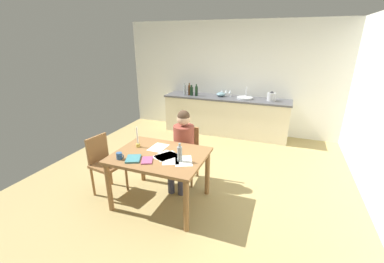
{
  "coord_description": "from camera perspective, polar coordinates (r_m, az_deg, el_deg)",
  "views": [
    {
      "loc": [
        1.3,
        -3.43,
        2.19
      ],
      "look_at": [
        0.02,
        -0.07,
        0.85
      ],
      "focal_mm": 23.33,
      "sensor_mm": 36.0,
      "label": 1
    }
  ],
  "objects": [
    {
      "name": "book_cookery",
      "position": [
        3.28,
        -13.28,
        -6.08
      ],
      "size": [
        0.25,
        0.27,
        0.02
      ],
      "primitive_type": "cube",
      "rotation": [
        0.0,
        0.0,
        0.42
      ],
      "color": "teal",
      "rests_on": "dining_table"
    },
    {
      "name": "sink_unit",
      "position": [
        5.88,
        11.96,
        7.54
      ],
      "size": [
        0.36,
        0.36,
        0.24
      ],
      "color": "#B2B7BC",
      "rests_on": "kitchen_counter"
    },
    {
      "name": "person_seated",
      "position": [
        3.82,
        -2.19,
        -2.87
      ],
      "size": [
        0.34,
        0.61,
        1.19
      ],
      "color": "brown",
      "rests_on": "ground"
    },
    {
      "name": "stovetop_kettle",
      "position": [
        5.8,
        17.7,
        7.62
      ],
      "size": [
        0.18,
        0.18,
        0.22
      ],
      "color": "#B7BABF",
      "rests_on": "kitchen_counter"
    },
    {
      "name": "book_magazine",
      "position": [
        3.21,
        -10.22,
        -6.49
      ],
      "size": [
        0.21,
        0.24,
        0.02
      ],
      "primitive_type": "cube",
      "rotation": [
        0.0,
        0.0,
        0.43
      ],
      "color": "#A24973",
      "rests_on": "dining_table"
    },
    {
      "name": "kitchen_counter",
      "position": [
        6.07,
        7.58,
        3.62
      ],
      "size": [
        2.94,
        0.64,
        0.9
      ],
      "color": "beige",
      "rests_on": "ground"
    },
    {
      "name": "bottle_oil",
      "position": [
        6.16,
        -1.68,
        9.53
      ],
      "size": [
        0.07,
        0.07,
        0.29
      ],
      "color": "#8C999E",
      "rests_on": "kitchen_counter"
    },
    {
      "name": "coffee_mug",
      "position": [
        3.32,
        -16.26,
        -5.38
      ],
      "size": [
        0.11,
        0.07,
        0.09
      ],
      "color": "#33598C",
      "rests_on": "dining_table"
    },
    {
      "name": "paper_receipt",
      "position": [
        3.31,
        -5.82,
        -5.57
      ],
      "size": [
        0.34,
        0.36,
        0.0
      ],
      "primitive_type": "cube",
      "rotation": [
        0.0,
        0.0,
        -0.6
      ],
      "color": "white",
      "rests_on": "dining_table"
    },
    {
      "name": "paper_envelope",
      "position": [
        3.21,
        -4.88,
        -6.38
      ],
      "size": [
        0.31,
        0.36,
        0.0
      ],
      "primitive_type": "cube",
      "rotation": [
        0.0,
        0.0,
        0.43
      ],
      "color": "white",
      "rests_on": "dining_table"
    },
    {
      "name": "wine_glass_near_sink",
      "position": [
        6.07,
        8.71,
        8.97
      ],
      "size": [
        0.07,
        0.07,
        0.15
      ],
      "color": "silver",
      "rests_on": "kitchen_counter"
    },
    {
      "name": "bottle_sauce",
      "position": [
        6.06,
        1.02,
        9.29
      ],
      "size": [
        0.07,
        0.07,
        0.28
      ],
      "color": "black",
      "rests_on": "kitchen_counter"
    },
    {
      "name": "wine_bottle_on_table",
      "position": [
        3.12,
        -2.82,
        -5.08
      ],
      "size": [
        0.06,
        0.06,
        0.24
      ],
      "color": "#8C999E",
      "rests_on": "dining_table"
    },
    {
      "name": "bottle_wine_red",
      "position": [
        6.1,
        -0.09,
        9.25
      ],
      "size": [
        0.07,
        0.07,
        0.25
      ],
      "color": "black",
      "rests_on": "kitchen_counter"
    },
    {
      "name": "wine_glass_by_kettle",
      "position": [
        6.09,
        7.79,
        9.06
      ],
      "size": [
        0.07,
        0.07,
        0.15
      ],
      "color": "silver",
      "rests_on": "kitchen_counter"
    },
    {
      "name": "paper_letter",
      "position": [
        3.32,
        -6.28,
        -5.48
      ],
      "size": [
        0.28,
        0.34,
        0.0
      ],
      "primitive_type": "cube",
      "rotation": [
        0.0,
        0.0,
        -0.27
      ],
      "color": "white",
      "rests_on": "dining_table"
    },
    {
      "name": "mixing_bowl",
      "position": [
        6.05,
        6.61,
        8.44
      ],
      "size": [
        0.21,
        0.21,
        0.09
      ],
      "primitive_type": "ellipsoid",
      "color": "#668C99",
      "rests_on": "kitchen_counter"
    },
    {
      "name": "ground_plane",
      "position": [
        4.28,
        0.05,
        -10.63
      ],
      "size": [
        5.2,
        5.2,
        0.04
      ],
      "primitive_type": "cube",
      "color": "tan"
    },
    {
      "name": "chair_at_table",
      "position": [
        4.02,
        -1.45,
        -4.56
      ],
      "size": [
        0.43,
        0.43,
        0.87
      ],
      "color": "olive",
      "rests_on": "ground"
    },
    {
      "name": "paper_notice",
      "position": [
        3.57,
        -7.72,
        -3.63
      ],
      "size": [
        0.22,
        0.3,
        0.0
      ],
      "primitive_type": "cube",
      "rotation": [
        0.0,
        0.0,
        -0.03
      ],
      "color": "white",
      "rests_on": "dining_table"
    },
    {
      "name": "wine_glass_back_left",
      "position": [
        6.11,
        6.84,
        9.15
      ],
      "size": [
        0.07,
        0.07,
        0.15
      ],
      "color": "silver",
      "rests_on": "kitchen_counter"
    },
    {
      "name": "chair_side_empty",
      "position": [
        3.88,
        -19.3,
        -6.64
      ],
      "size": [
        0.46,
        0.46,
        0.88
      ],
      "color": "olive",
      "rests_on": "ground"
    },
    {
      "name": "wall_back",
      "position": [
        6.23,
        8.75,
        12.0
      ],
      "size": [
        5.2,
        0.12,
        2.6
      ],
      "primitive_type": "cube",
      "color": "silver",
      "rests_on": "ground"
    },
    {
      "name": "candlestick",
      "position": [
        3.61,
        -12.3,
        -2.22
      ],
      "size": [
        0.06,
        0.06,
        0.3
      ],
      "color": "gold",
      "rests_on": "dining_table"
    },
    {
      "name": "paper_bill",
      "position": [
        3.16,
        -1.95,
        -6.73
      ],
      "size": [
        0.32,
        0.36,
        0.0
      ],
      "primitive_type": "cube",
      "rotation": [
        0.0,
        0.0,
        0.44
      ],
      "color": "white",
      "rests_on": "dining_table"
    },
    {
      "name": "bottle_vinegar",
      "position": [
        6.14,
        -0.62,
        9.5
      ],
      "size": [
        0.06,
        0.06,
        0.29
      ],
      "color": "#593319",
      "rests_on": "kitchen_counter"
    },
    {
      "name": "dining_table",
      "position": [
        3.41,
        -7.38,
        -6.77
      ],
      "size": [
        1.22,
        0.94,
        0.74
      ],
      "color": "olive",
      "rests_on": "ground"
    }
  ]
}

